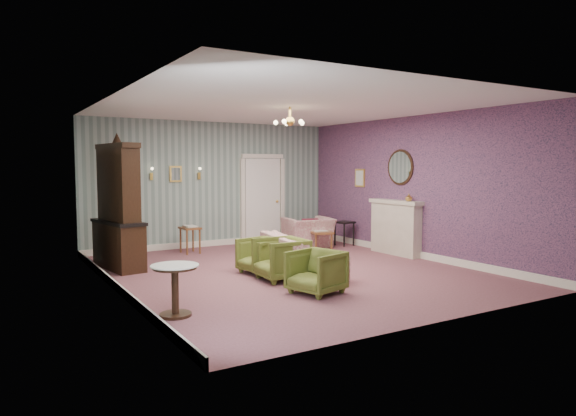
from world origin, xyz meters
TOP-DOWN VIEW (x-y plane):
  - floor at (0.00, 0.00)m, footprint 7.00×7.00m
  - ceiling at (0.00, 0.00)m, footprint 7.00×7.00m
  - wall_back at (0.00, 3.50)m, footprint 6.00×0.00m
  - wall_front at (0.00, -3.50)m, footprint 6.00×0.00m
  - wall_left at (-3.00, 0.00)m, footprint 0.00×7.00m
  - wall_right at (3.00, 0.00)m, footprint 0.00×7.00m
  - wall_right_floral at (2.98, 0.00)m, footprint 0.00×7.00m
  - door at (1.30, 3.46)m, footprint 1.12×0.12m
  - olive_chair_a at (-0.50, -1.57)m, footprint 0.81×0.84m
  - olive_chair_b at (-0.48, -0.51)m, footprint 0.74×0.78m
  - olive_chair_c at (-0.49, 0.16)m, footprint 0.75×0.78m
  - sofa_chintz at (0.13, -0.09)m, footprint 1.06×2.35m
  - wingback_chair at (1.84, 2.23)m, footprint 1.13×0.82m
  - dresser at (-2.54, 1.85)m, footprint 0.72×1.51m
  - fireplace at (2.86, 0.40)m, footprint 0.30×1.40m
  - mantel_vase at (2.84, 0.00)m, footprint 0.15×0.15m
  - oval_mirror at (2.96, 0.40)m, footprint 0.04×0.76m
  - framed_print at (2.97, 1.75)m, footprint 0.04×0.34m
  - coffee_table at (1.92, 1.89)m, footprint 0.67×0.91m
  - side_table_black at (2.65, 1.91)m, footprint 0.43×0.43m
  - pedestal_table at (-2.65, -1.62)m, footprint 0.63×0.63m
  - nesting_table at (-0.84, 2.78)m, footprint 0.39×0.49m
  - gilt_mirror_back at (-0.90, 3.46)m, footprint 0.28×0.06m
  - sconce_left at (-1.45, 3.44)m, footprint 0.16×0.12m
  - sconce_right at (-0.35, 3.44)m, footprint 0.16×0.12m
  - chandelier at (0.00, 0.00)m, footprint 0.56×0.56m
  - burgundy_cushion at (1.79, 2.08)m, footprint 0.41×0.28m

SIDE VIEW (x-z plane):
  - floor at x=0.00m, z-range 0.00..0.00m
  - coffee_table at x=1.92m, z-range 0.00..0.42m
  - side_table_black at x=2.65m, z-range 0.00..0.58m
  - nesting_table at x=-0.84m, z-range 0.00..0.62m
  - pedestal_table at x=-2.65m, z-range 0.00..0.65m
  - olive_chair_c at x=-0.49m, z-range 0.00..0.68m
  - olive_chair_a at x=-0.50m, z-range 0.00..0.71m
  - olive_chair_b at x=-0.48m, z-range 0.00..0.77m
  - sofa_chintz at x=0.13m, z-range 0.00..0.89m
  - wingback_chair at x=1.84m, z-range 0.00..0.91m
  - burgundy_cushion at x=1.79m, z-range 0.28..0.68m
  - fireplace at x=2.86m, z-range 0.00..1.16m
  - door at x=1.30m, z-range 0.00..2.16m
  - dresser at x=-2.54m, z-range 0.00..2.42m
  - mantel_vase at x=2.84m, z-range 1.16..1.31m
  - wall_back at x=0.00m, z-range -1.55..4.45m
  - wall_front at x=0.00m, z-range -1.55..4.45m
  - wall_left at x=-3.00m, z-range -2.05..4.95m
  - wall_right at x=3.00m, z-range -2.05..4.95m
  - wall_right_floral at x=2.98m, z-range -2.05..4.95m
  - framed_print at x=2.97m, z-range 1.39..1.81m
  - gilt_mirror_back at x=-0.90m, z-range 1.52..1.88m
  - sconce_left at x=-1.45m, z-range 1.55..1.85m
  - sconce_right at x=-0.35m, z-range 1.55..1.85m
  - oval_mirror at x=2.96m, z-range 1.43..2.27m
  - chandelier at x=0.00m, z-range 2.45..2.81m
  - ceiling at x=0.00m, z-range 2.90..2.90m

